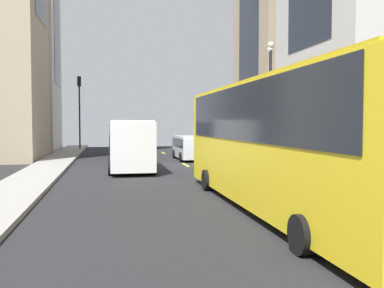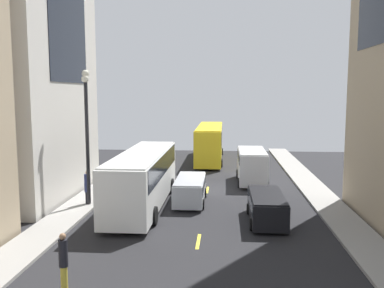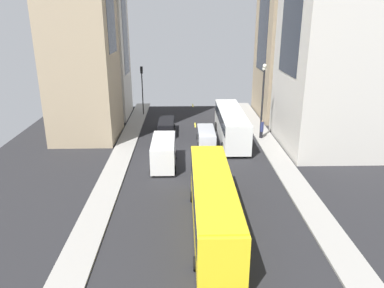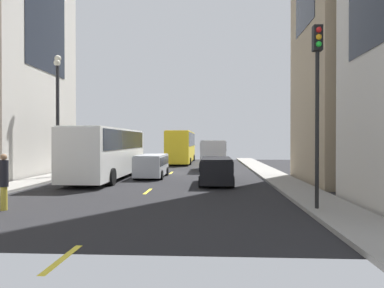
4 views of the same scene
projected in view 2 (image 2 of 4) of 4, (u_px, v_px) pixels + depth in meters
name	position (u px, v px, depth m)	size (l,w,h in m)	color
ground_plane	(207.00, 190.00, 29.98)	(41.31, 41.31, 0.00)	black
sidewalk_west	(103.00, 187.00, 30.55)	(2.08, 44.00, 0.15)	gray
sidewalk_east	(315.00, 191.00, 29.39)	(2.08, 44.00, 0.15)	gray
lane_stripe_1	(198.00, 241.00, 19.58)	(0.16, 2.00, 0.01)	yellow
lane_stripe_2	(207.00, 190.00, 29.97)	(0.16, 2.00, 0.01)	yellow
lane_stripe_3	(212.00, 165.00, 40.37)	(0.16, 2.00, 0.01)	yellow
lane_stripe_4	(214.00, 150.00, 50.76)	(0.16, 2.00, 0.01)	yellow
city_bus_white	(143.00, 174.00, 25.47)	(2.80, 11.64, 3.35)	silver
streetcar_yellow	(210.00, 140.00, 42.97)	(2.70, 12.55, 3.59)	yellow
delivery_van_white	(252.00, 164.00, 32.16)	(2.25, 5.41, 2.58)	white
car_black_0	(267.00, 206.00, 22.40)	(1.96, 4.62, 1.55)	black
car_silver_1	(190.00, 188.00, 26.42)	(1.95, 4.68, 1.58)	#B7BABF
pedestrian_waiting_curb	(63.00, 260.00, 14.63)	(0.32, 0.32, 2.08)	gold
pedestrian_crossing_near	(87.00, 186.00, 25.63)	(0.38, 0.38, 2.04)	black
streetlamp_near	(87.00, 127.00, 25.04)	(0.44, 0.44, 7.83)	black
streetlamp_far	(87.00, 124.00, 25.14)	(0.44, 0.44, 8.14)	black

